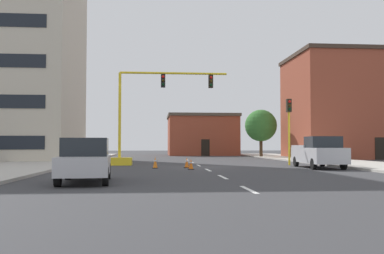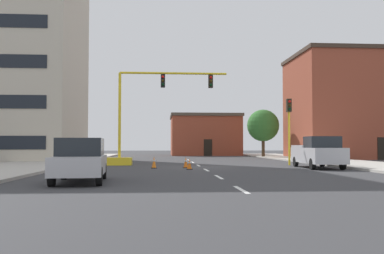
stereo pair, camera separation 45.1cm
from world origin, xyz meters
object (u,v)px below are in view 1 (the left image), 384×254
(pickup_truck_silver, at_px, (318,153))
(traffic_cone_roadside_a, at_px, (187,163))
(traffic_light_pole_right, at_px, (289,116))
(traffic_cone_roadside_b, at_px, (191,164))
(sedan_silver_near_left, at_px, (85,160))
(tree_right_far, at_px, (261,126))
(traffic_signal_gantry, at_px, (135,134))
(traffic_cone_roadside_c, at_px, (155,162))

(pickup_truck_silver, relative_size, traffic_cone_roadside_a, 7.95)
(traffic_light_pole_right, distance_m, traffic_cone_roadside_b, 9.42)
(traffic_cone_roadside_b, bearing_deg, traffic_light_pole_right, 31.83)
(sedan_silver_near_left, relative_size, traffic_cone_roadside_a, 6.72)
(sedan_silver_near_left, xyz_separation_m, traffic_cone_roadside_a, (4.73, 10.18, -0.55))
(traffic_light_pole_right, xyz_separation_m, traffic_cone_roadside_a, (-7.64, -2.91, -3.19))
(traffic_light_pole_right, relative_size, tree_right_far, 0.87)
(traffic_light_pole_right, height_order, traffic_cone_roadside_b, traffic_light_pole_right)
(pickup_truck_silver, bearing_deg, traffic_cone_roadside_b, -173.98)
(traffic_cone_roadside_a, bearing_deg, sedan_silver_near_left, -114.95)
(pickup_truck_silver, bearing_deg, traffic_signal_gantry, 157.35)
(sedan_silver_near_left, bearing_deg, traffic_cone_roadside_a, 65.05)
(traffic_light_pole_right, xyz_separation_m, traffic_cone_roadside_b, (-7.52, -4.67, -3.22))
(traffic_signal_gantry, height_order, tree_right_far, traffic_signal_gantry)
(tree_right_far, height_order, traffic_cone_roadside_a, tree_right_far)
(traffic_signal_gantry, height_order, traffic_light_pole_right, traffic_signal_gantry)
(traffic_cone_roadside_a, xyz_separation_m, traffic_cone_roadside_b, (0.12, -1.76, -0.03))
(traffic_light_pole_right, xyz_separation_m, sedan_silver_near_left, (-12.38, -13.08, -2.64))
(tree_right_far, distance_m, pickup_truck_silver, 22.09)
(traffic_cone_roadside_a, relative_size, traffic_cone_roadside_b, 1.08)
(traffic_signal_gantry, xyz_separation_m, traffic_light_pole_right, (11.14, -1.13, 1.30))
(pickup_truck_silver, bearing_deg, traffic_cone_roadside_a, 173.84)
(traffic_signal_gantry, xyz_separation_m, traffic_cone_roadside_b, (3.62, -5.80, -1.91))
(traffic_signal_gantry, bearing_deg, traffic_cone_roadside_b, -58.01)
(traffic_light_pole_right, xyz_separation_m, traffic_cone_roadside_c, (-9.66, -3.20, -3.16))
(traffic_cone_roadside_a, height_order, traffic_cone_roadside_b, traffic_cone_roadside_a)
(traffic_light_pole_right, relative_size, sedan_silver_near_left, 1.04)
(traffic_cone_roadside_a, height_order, traffic_cone_roadside_c, traffic_cone_roadside_c)
(traffic_cone_roadside_a, distance_m, traffic_cone_roadside_b, 1.77)
(pickup_truck_silver, height_order, traffic_cone_roadside_b, pickup_truck_silver)
(traffic_signal_gantry, bearing_deg, tree_right_far, 51.25)
(pickup_truck_silver, distance_m, traffic_cone_roadside_b, 8.27)
(tree_right_far, relative_size, pickup_truck_silver, 1.01)
(sedan_silver_near_left, xyz_separation_m, traffic_cone_roadside_b, (4.86, 8.42, -0.57))
(pickup_truck_silver, xyz_separation_m, traffic_cone_roadside_b, (-8.20, -0.86, -0.66))
(traffic_signal_gantry, bearing_deg, traffic_cone_roadside_c, -71.08)
(traffic_signal_gantry, distance_m, tree_right_far, 21.74)
(tree_right_far, xyz_separation_m, traffic_cone_roadside_c, (-12.10, -21.25, -3.31))
(traffic_light_pole_right, xyz_separation_m, pickup_truck_silver, (0.68, -3.80, -2.55))
(traffic_cone_roadside_b, bearing_deg, traffic_cone_roadside_c, 145.53)
(traffic_cone_roadside_a, distance_m, traffic_cone_roadside_c, 2.04)
(tree_right_far, distance_m, traffic_cone_roadside_c, 24.67)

